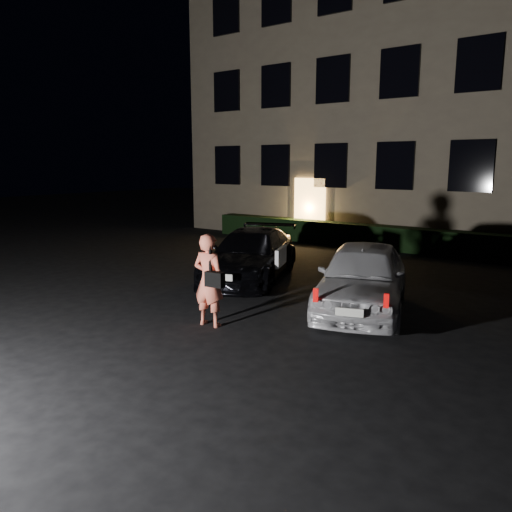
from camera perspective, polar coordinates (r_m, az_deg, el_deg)
The scene contains 6 objects.
ground at distance 10.01m, azimuth -8.40°, elevation -7.49°, with size 80.00×80.00×0.00m, color black.
building at distance 22.94m, azimuth 19.74°, elevation 17.24°, with size 20.00×8.11×12.00m.
hedge at distance 18.70m, azimuth 14.72°, elevation 2.02°, with size 15.00×0.70×0.85m, color black.
sedan at distance 13.35m, azimuth -0.58°, elevation 0.12°, with size 3.40×4.96×1.33m.
hatch at distance 10.77m, azimuth 12.08°, elevation -2.32°, with size 2.97×4.59×1.45m.
man at distance 9.52m, azimuth -5.38°, elevation -2.75°, with size 0.77×0.50×1.79m.
Camera 1 is at (6.73, -6.75, 3.08)m, focal length 35.00 mm.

